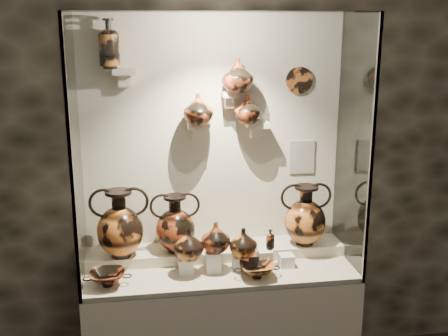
# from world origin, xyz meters

# --- Properties ---
(wall_back) EXTENTS (5.00, 0.02, 3.20)m
(wall_back) POSITION_xyz_m (0.00, 2.50, 1.60)
(wall_back) COLOR black
(wall_back) RESTS_ON ground
(plinth) EXTENTS (1.70, 0.60, 0.80)m
(plinth) POSITION_xyz_m (0.00, 2.18, 0.40)
(plinth) COLOR beige
(plinth) RESTS_ON floor
(front_tier) EXTENTS (1.68, 0.58, 0.03)m
(front_tier) POSITION_xyz_m (0.00, 2.18, 0.82)
(front_tier) COLOR beige
(front_tier) RESTS_ON plinth
(rear_tier) EXTENTS (1.70, 0.25, 0.10)m
(rear_tier) POSITION_xyz_m (0.00, 2.35, 0.85)
(rear_tier) COLOR beige
(rear_tier) RESTS_ON plinth
(back_panel) EXTENTS (1.70, 0.03, 1.60)m
(back_panel) POSITION_xyz_m (0.00, 2.50, 1.60)
(back_panel) COLOR beige
(back_panel) RESTS_ON plinth
(glass_front) EXTENTS (1.70, 0.01, 1.60)m
(glass_front) POSITION_xyz_m (0.00, 1.88, 1.60)
(glass_front) COLOR white
(glass_front) RESTS_ON plinth
(glass_left) EXTENTS (0.01, 0.60, 1.60)m
(glass_left) POSITION_xyz_m (-0.85, 2.18, 1.60)
(glass_left) COLOR white
(glass_left) RESTS_ON plinth
(glass_right) EXTENTS (0.01, 0.60, 1.60)m
(glass_right) POSITION_xyz_m (0.85, 2.18, 1.60)
(glass_right) COLOR white
(glass_right) RESTS_ON plinth
(glass_top) EXTENTS (1.70, 0.60, 0.01)m
(glass_top) POSITION_xyz_m (0.00, 2.18, 2.40)
(glass_top) COLOR white
(glass_top) RESTS_ON back_panel
(frame_post_left) EXTENTS (0.02, 0.02, 1.60)m
(frame_post_left) POSITION_xyz_m (-0.84, 1.89, 1.60)
(frame_post_left) COLOR gray
(frame_post_left) RESTS_ON plinth
(frame_post_right) EXTENTS (0.02, 0.02, 1.60)m
(frame_post_right) POSITION_xyz_m (0.84, 1.89, 1.60)
(frame_post_right) COLOR gray
(frame_post_right) RESTS_ON plinth
(pedestal_a) EXTENTS (0.09, 0.09, 0.10)m
(pedestal_a) POSITION_xyz_m (-0.22, 2.13, 0.88)
(pedestal_a) COLOR silver
(pedestal_a) RESTS_ON front_tier
(pedestal_b) EXTENTS (0.09, 0.09, 0.13)m
(pedestal_b) POSITION_xyz_m (-0.05, 2.13, 0.90)
(pedestal_b) COLOR silver
(pedestal_b) RESTS_ON front_tier
(pedestal_c) EXTENTS (0.09, 0.09, 0.09)m
(pedestal_c) POSITION_xyz_m (0.12, 2.13, 0.88)
(pedestal_c) COLOR silver
(pedestal_c) RESTS_ON front_tier
(pedestal_d) EXTENTS (0.09, 0.09, 0.12)m
(pedestal_d) POSITION_xyz_m (0.28, 2.13, 0.89)
(pedestal_d) COLOR silver
(pedestal_d) RESTS_ON front_tier
(pedestal_e) EXTENTS (0.09, 0.09, 0.08)m
(pedestal_e) POSITION_xyz_m (0.42, 2.13, 0.87)
(pedestal_e) COLOR silver
(pedestal_e) RESTS_ON front_tier
(bracket_ul) EXTENTS (0.14, 0.12, 0.04)m
(bracket_ul) POSITION_xyz_m (-0.55, 2.42, 2.05)
(bracket_ul) COLOR beige
(bracket_ul) RESTS_ON back_panel
(bracket_ca) EXTENTS (0.14, 0.12, 0.04)m
(bracket_ca) POSITION_xyz_m (-0.10, 2.42, 1.70)
(bracket_ca) COLOR beige
(bracket_ca) RESTS_ON back_panel
(bracket_cb) EXTENTS (0.10, 0.12, 0.04)m
(bracket_cb) POSITION_xyz_m (0.10, 2.42, 1.90)
(bracket_cb) COLOR beige
(bracket_cb) RESTS_ON back_panel
(bracket_cc) EXTENTS (0.14, 0.12, 0.04)m
(bracket_cc) POSITION_xyz_m (0.28, 2.42, 1.70)
(bracket_cc) COLOR beige
(bracket_cc) RESTS_ON back_panel
(amphora_left) EXTENTS (0.44, 0.44, 0.44)m
(amphora_left) POSITION_xyz_m (-0.62, 2.29, 1.12)
(amphora_left) COLOR #C76726
(amphora_left) RESTS_ON rear_tier
(amphora_mid) EXTENTS (0.38, 0.38, 0.38)m
(amphora_mid) POSITION_xyz_m (-0.27, 2.32, 1.09)
(amphora_mid) COLOR #97381A
(amphora_mid) RESTS_ON rear_tier
(amphora_right) EXTENTS (0.38, 0.38, 0.41)m
(amphora_right) POSITION_xyz_m (0.59, 2.31, 1.10)
(amphora_right) COLOR #C76726
(amphora_right) RESTS_ON rear_tier
(jug_a) EXTENTS (0.21, 0.21, 0.20)m
(jug_a) POSITION_xyz_m (-0.20, 2.11, 1.03)
(jug_a) COLOR #C76726
(jug_a) RESTS_ON pedestal_a
(jug_b) EXTENTS (0.18, 0.18, 0.19)m
(jug_b) POSITION_xyz_m (-0.03, 2.14, 1.05)
(jug_b) COLOR #97381A
(jug_b) RESTS_ON pedestal_b
(jug_c) EXTENTS (0.19, 0.19, 0.18)m
(jug_c) POSITION_xyz_m (0.14, 2.13, 1.01)
(jug_c) COLOR #C76726
(jug_c) RESTS_ON pedestal_c
(lekythos_small) EXTENTS (0.08, 0.08, 0.15)m
(lekythos_small) POSITION_xyz_m (0.32, 2.15, 1.02)
(lekythos_small) COLOR #97381A
(lekythos_small) RESTS_ON pedestal_d
(kylix_left) EXTENTS (0.29, 0.25, 0.11)m
(kylix_left) POSITION_xyz_m (-0.69, 2.03, 0.88)
(kylix_left) COLOR #97381A
(kylix_left) RESTS_ON front_tier
(kylix_right) EXTENTS (0.29, 0.26, 0.11)m
(kylix_right) POSITION_xyz_m (0.20, 2.01, 0.88)
(kylix_right) COLOR #C76726
(kylix_right) RESTS_ON front_tier
(lekythos_tall) EXTENTS (0.17, 0.17, 0.33)m
(lekythos_tall) POSITION_xyz_m (-0.63, 2.40, 2.23)
(lekythos_tall) COLOR #C76726
(lekythos_tall) RESTS_ON bracket_ul
(ovoid_vase_a) EXTENTS (0.25, 0.25, 0.19)m
(ovoid_vase_a) POSITION_xyz_m (-0.11, 2.38, 1.81)
(ovoid_vase_a) COLOR #97381A
(ovoid_vase_a) RESTS_ON bracket_ca
(ovoid_vase_b) EXTENTS (0.22, 0.22, 0.21)m
(ovoid_vase_b) POSITION_xyz_m (0.14, 2.37, 2.02)
(ovoid_vase_b) COLOR #97381A
(ovoid_vase_b) RESTS_ON bracket_cb
(ovoid_vase_c) EXTENTS (0.20, 0.20, 0.18)m
(ovoid_vase_c) POSITION_xyz_m (0.21, 2.38, 1.81)
(ovoid_vase_c) COLOR #97381A
(ovoid_vase_c) RESTS_ON bracket_cc
(wall_plate) EXTENTS (0.18, 0.02, 0.18)m
(wall_plate) POSITION_xyz_m (0.56, 2.47, 1.97)
(wall_plate) COLOR #AC5721
(wall_plate) RESTS_ON back_panel
(info_placard) EXTENTS (0.17, 0.01, 0.23)m
(info_placard) POSITION_xyz_m (0.61, 2.47, 1.46)
(info_placard) COLOR beige
(info_placard) RESTS_ON back_panel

